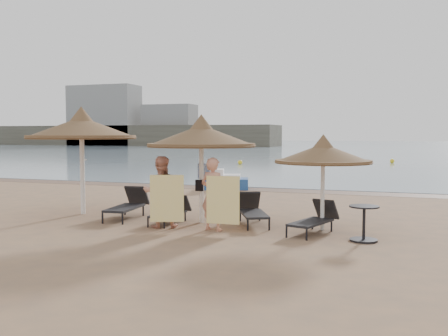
{
  "coord_description": "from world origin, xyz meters",
  "views": [
    {
      "loc": [
        5.67,
        -11.77,
        2.48
      ],
      "look_at": [
        1.22,
        1.2,
        1.52
      ],
      "focal_mm": 40.0,
      "sensor_mm": 36.0,
      "label": 1
    }
  ],
  "objects_px": {
    "lounger_near_right": "(252,210)",
    "person_right": "(213,188)",
    "person_left": "(160,186)",
    "pedal_boat": "(226,182)",
    "lounger_far_right": "(315,219)",
    "side_table": "(364,224)",
    "lounger_far_left": "(128,204)",
    "lounger_near_left": "(172,211)",
    "palapa_right": "(323,154)",
    "palapa_center": "(201,136)",
    "palapa_left": "(82,128)"
  },
  "relations": [
    {
      "from": "palapa_left",
      "to": "side_table",
      "type": "xyz_separation_m",
      "value": [
        8.39,
        -1.21,
        -2.24
      ]
    },
    {
      "from": "person_left",
      "to": "person_right",
      "type": "xyz_separation_m",
      "value": [
        1.44,
        0.08,
        -0.01
      ]
    },
    {
      "from": "person_right",
      "to": "side_table",
      "type": "bearing_deg",
      "value": -170.76
    },
    {
      "from": "side_table",
      "to": "person_right",
      "type": "distance_m",
      "value": 3.78
    },
    {
      "from": "palapa_center",
      "to": "pedal_boat",
      "type": "xyz_separation_m",
      "value": [
        -2.01,
        8.05,
        -2.06
      ]
    },
    {
      "from": "lounger_near_right",
      "to": "person_right",
      "type": "xyz_separation_m",
      "value": [
        -0.68,
        -1.26,
        0.71
      ]
    },
    {
      "from": "lounger_far_right",
      "to": "lounger_near_left",
      "type": "bearing_deg",
      "value": -163.55
    },
    {
      "from": "lounger_far_left",
      "to": "lounger_near_right",
      "type": "relative_size",
      "value": 1.05
    },
    {
      "from": "person_right",
      "to": "palapa_center",
      "type": "bearing_deg",
      "value": -44.1
    },
    {
      "from": "lounger_near_right",
      "to": "pedal_boat",
      "type": "bearing_deg",
      "value": 88.58
    },
    {
      "from": "palapa_right",
      "to": "lounger_far_left",
      "type": "relative_size",
      "value": 1.22
    },
    {
      "from": "lounger_near_left",
      "to": "lounger_far_right",
      "type": "height_order",
      "value": "lounger_far_right"
    },
    {
      "from": "lounger_near_right",
      "to": "person_right",
      "type": "distance_m",
      "value": 1.6
    },
    {
      "from": "pedal_boat",
      "to": "person_right",
      "type": "bearing_deg",
      "value": -89.49
    },
    {
      "from": "lounger_far_left",
      "to": "side_table",
      "type": "xyz_separation_m",
      "value": [
        6.73,
        -1.06,
        -0.01
      ]
    },
    {
      "from": "person_right",
      "to": "pedal_boat",
      "type": "xyz_separation_m",
      "value": [
        -2.71,
        9.03,
        -0.75
      ]
    },
    {
      "from": "palapa_left",
      "to": "lounger_near_left",
      "type": "relative_size",
      "value": 2.01
    },
    {
      "from": "palapa_right",
      "to": "person_left",
      "type": "relative_size",
      "value": 1.14
    },
    {
      "from": "palapa_right",
      "to": "person_left",
      "type": "xyz_separation_m",
      "value": [
        -4.07,
        -1.01,
        -0.86
      ]
    },
    {
      "from": "lounger_near_left",
      "to": "side_table",
      "type": "relative_size",
      "value": 2.01
    },
    {
      "from": "lounger_far_left",
      "to": "lounger_near_right",
      "type": "xyz_separation_m",
      "value": [
        3.7,
        0.27,
        -0.02
      ]
    },
    {
      "from": "pedal_boat",
      "to": "lounger_near_left",
      "type": "bearing_deg",
      "value": -97.75
    },
    {
      "from": "lounger_far_left",
      "to": "lounger_far_right",
      "type": "distance_m",
      "value": 5.54
    },
    {
      "from": "lounger_near_right",
      "to": "lounger_far_right",
      "type": "height_order",
      "value": "lounger_near_right"
    },
    {
      "from": "side_table",
      "to": "person_left",
      "type": "bearing_deg",
      "value": -179.87
    },
    {
      "from": "palapa_center",
      "to": "lounger_near_left",
      "type": "distance_m",
      "value": 2.22
    },
    {
      "from": "person_left",
      "to": "person_right",
      "type": "bearing_deg",
      "value": 158.79
    },
    {
      "from": "palapa_right",
      "to": "lounger_far_right",
      "type": "height_order",
      "value": "palapa_right"
    },
    {
      "from": "palapa_left",
      "to": "lounger_near_left",
      "type": "xyz_separation_m",
      "value": [
        3.21,
        -0.47,
        -2.29
      ]
    },
    {
      "from": "person_right",
      "to": "pedal_boat",
      "type": "height_order",
      "value": "person_right"
    },
    {
      "from": "palapa_center",
      "to": "lounger_near_left",
      "type": "bearing_deg",
      "value": -158.37
    },
    {
      "from": "palapa_right",
      "to": "lounger_far_left",
      "type": "distance_m",
      "value": 5.86
    },
    {
      "from": "palapa_right",
      "to": "side_table",
      "type": "distance_m",
      "value": 2.15
    },
    {
      "from": "lounger_near_left",
      "to": "person_right",
      "type": "xyz_separation_m",
      "value": [
        1.47,
        -0.67,
        0.76
      ]
    },
    {
      "from": "side_table",
      "to": "person_left",
      "type": "distance_m",
      "value": 5.2
    },
    {
      "from": "lounger_near_right",
      "to": "person_left",
      "type": "distance_m",
      "value": 2.61
    },
    {
      "from": "lounger_far_right",
      "to": "person_right",
      "type": "height_order",
      "value": "person_right"
    },
    {
      "from": "lounger_far_left",
      "to": "side_table",
      "type": "bearing_deg",
      "value": -14.97
    },
    {
      "from": "palapa_right",
      "to": "pedal_boat",
      "type": "bearing_deg",
      "value": 123.4
    },
    {
      "from": "lounger_near_left",
      "to": "person_right",
      "type": "bearing_deg",
      "value": -21.52
    },
    {
      "from": "person_right",
      "to": "pedal_boat",
      "type": "relative_size",
      "value": 1.01
    },
    {
      "from": "palapa_left",
      "to": "pedal_boat",
      "type": "height_order",
      "value": "palapa_left"
    },
    {
      "from": "palapa_right",
      "to": "side_table",
      "type": "relative_size",
      "value": 3.02
    },
    {
      "from": "palapa_left",
      "to": "lounger_far_left",
      "type": "distance_m",
      "value": 2.78
    },
    {
      "from": "lounger_near_right",
      "to": "lounger_far_right",
      "type": "relative_size",
      "value": 1.04
    },
    {
      "from": "palapa_right",
      "to": "lounger_near_right",
      "type": "distance_m",
      "value": 2.53
    },
    {
      "from": "lounger_far_left",
      "to": "side_table",
      "type": "height_order",
      "value": "lounger_far_left"
    },
    {
      "from": "palapa_left",
      "to": "palapa_right",
      "type": "height_order",
      "value": "palapa_left"
    },
    {
      "from": "lounger_far_left",
      "to": "lounger_near_right",
      "type": "distance_m",
      "value": 3.71
    },
    {
      "from": "palapa_right",
      "to": "person_right",
      "type": "distance_m",
      "value": 2.92
    }
  ]
}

